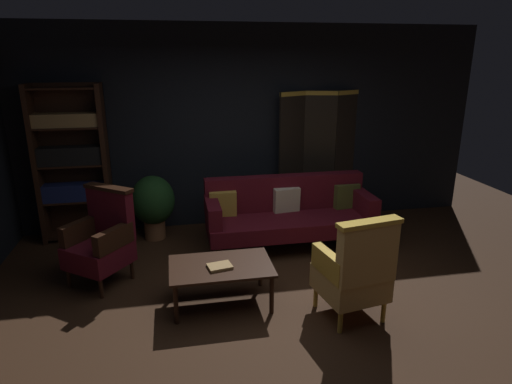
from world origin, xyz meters
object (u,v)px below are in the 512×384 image
(bookshelf, at_px, (72,162))
(armchair_gilt_accent, at_px, (355,271))
(velvet_couch, at_px, (288,211))
(book_tan_leather, at_px, (220,266))
(folding_screen, at_px, (319,155))
(armchair_wing_left, at_px, (102,239))
(potted_plant, at_px, (153,203))
(coffee_table, at_px, (221,269))

(bookshelf, relative_size, armchair_gilt_accent, 1.97)
(velvet_couch, xyz_separation_m, book_tan_leather, (-1.04, -1.33, -0.02))
(book_tan_leather, bearing_deg, folding_screen, 51.63)
(armchair_wing_left, bearing_deg, folding_screen, 25.89)
(velvet_couch, bearing_deg, book_tan_leather, -128.03)
(folding_screen, xyz_separation_m, armchair_gilt_accent, (-0.52, -2.61, -0.50))
(potted_plant, relative_size, book_tan_leather, 3.86)
(velvet_couch, xyz_separation_m, armchair_gilt_accent, (0.16, -1.76, 0.04))
(coffee_table, bearing_deg, bookshelf, 129.89)
(velvet_couch, xyz_separation_m, potted_plant, (-1.71, 0.54, 0.05))
(folding_screen, relative_size, armchair_wing_left, 1.83)
(armchair_gilt_accent, bearing_deg, potted_plant, 129.13)
(armchair_wing_left, bearing_deg, armchair_gilt_accent, -26.73)
(folding_screen, relative_size, velvet_couch, 0.90)
(armchair_wing_left, xyz_separation_m, potted_plant, (0.51, 1.10, 0.01))
(velvet_couch, bearing_deg, coffee_table, -128.76)
(bookshelf, height_order, coffee_table, bookshelf)
(armchair_gilt_accent, height_order, potted_plant, armchair_gilt_accent)
(folding_screen, distance_m, armchair_gilt_accent, 2.70)
(folding_screen, xyz_separation_m, book_tan_leather, (-1.72, -2.17, -0.55))
(potted_plant, xyz_separation_m, book_tan_leather, (0.68, -1.87, -0.07))
(armchair_gilt_accent, distance_m, armchair_wing_left, 2.66)
(bookshelf, xyz_separation_m, potted_plant, (0.99, -0.20, -0.55))
(coffee_table, distance_m, armchair_wing_left, 1.40)
(folding_screen, height_order, armchair_wing_left, folding_screen)
(velvet_couch, relative_size, armchair_wing_left, 2.04)
(velvet_couch, height_order, coffee_table, velvet_couch)
(coffee_table, distance_m, potted_plant, 1.94)
(velvet_couch, bearing_deg, bookshelf, 164.68)
(bookshelf, height_order, potted_plant, bookshelf)
(bookshelf, bearing_deg, folding_screen, 1.78)
(velvet_couch, height_order, armchair_wing_left, armchair_wing_left)
(folding_screen, relative_size, book_tan_leather, 8.45)
(armchair_gilt_accent, height_order, armchair_wing_left, same)
(potted_plant, bearing_deg, coffee_table, -69.09)
(book_tan_leather, bearing_deg, coffee_table, 73.09)
(bookshelf, relative_size, armchair_wing_left, 1.97)
(folding_screen, height_order, armchair_gilt_accent, folding_screen)
(book_tan_leather, bearing_deg, velvet_couch, 51.97)
(armchair_wing_left, xyz_separation_m, book_tan_leather, (1.18, -0.76, -0.06))
(bookshelf, bearing_deg, potted_plant, -11.32)
(coffee_table, bearing_deg, book_tan_leather, -106.91)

